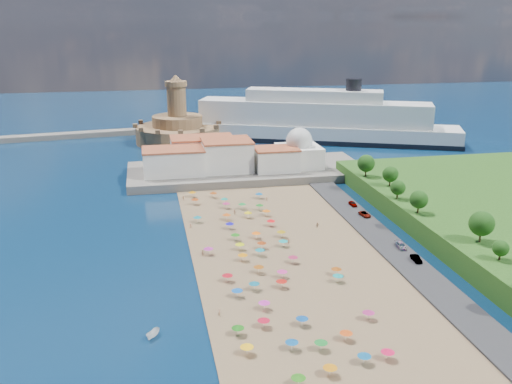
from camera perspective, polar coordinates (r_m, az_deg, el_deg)
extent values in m
plane|color=#071938|center=(149.95, 0.37, -5.78)|extent=(700.00, 700.00, 0.00)
cube|color=#59544C|center=(219.21, -0.91, 2.09)|extent=(90.00, 36.00, 3.00)
cube|color=#59544C|center=(250.41, -7.33, 3.79)|extent=(18.00, 70.00, 2.40)
cube|color=silver|center=(210.75, -8.24, 2.98)|extent=(22.00, 14.00, 9.00)
cube|color=silver|center=(214.32, -2.93, 3.65)|extent=(18.00, 16.00, 11.00)
cube|color=silver|center=(214.13, 2.01, 3.24)|extent=(16.00, 12.00, 8.00)
cube|color=silver|center=(225.08, -5.40, 4.12)|extent=(24.00, 14.00, 10.00)
cube|color=silver|center=(220.32, 4.31, 3.60)|extent=(16.00, 16.00, 8.00)
sphere|color=silver|center=(219.00, 4.34, 5.12)|extent=(10.00, 10.00, 10.00)
cylinder|color=silver|center=(218.25, 4.37, 6.10)|extent=(1.20, 1.20, 1.60)
cylinder|color=#956F4A|center=(279.09, -7.81, 5.74)|extent=(40.00, 40.00, 8.00)
cylinder|color=#956F4A|center=(277.90, -7.87, 7.05)|extent=(24.00, 24.00, 5.00)
cylinder|color=#956F4A|center=(276.42, -7.95, 8.99)|extent=(9.00, 9.00, 14.00)
cylinder|color=#956F4A|center=(275.40, -8.02, 10.68)|extent=(10.40, 10.40, 2.40)
cone|color=#956F4A|center=(275.12, -8.04, 11.24)|extent=(6.00, 6.00, 3.00)
cube|color=black|center=(282.12, 5.71, 5.34)|extent=(137.20, 71.92, 2.25)
cube|color=white|center=(281.52, 5.73, 5.94)|extent=(136.12, 71.18, 8.32)
cube|color=white|center=(279.81, 5.79, 7.89)|extent=(109.04, 57.28, 11.10)
cube|color=white|center=(278.61, 5.84, 9.58)|extent=(64.83, 36.41, 5.55)
cylinder|color=black|center=(276.92, 9.75, 10.54)|extent=(7.40, 7.40, 5.55)
cylinder|color=gray|center=(150.76, 2.73, -5.15)|extent=(0.07, 0.07, 2.00)
cone|color=teal|center=(150.42, 2.74, -4.84)|extent=(2.50, 2.50, 0.60)
cylinder|color=gray|center=(156.98, 2.54, -4.23)|extent=(0.07, 0.07, 2.00)
cone|color=#A17F0E|center=(156.66, 2.55, -3.92)|extent=(2.50, 2.50, 0.60)
cylinder|color=gray|center=(107.74, 6.50, -15.01)|extent=(0.07, 0.07, 2.00)
cone|color=#167C29|center=(107.27, 6.52, -14.60)|extent=(2.50, 2.50, 0.60)
cylinder|color=gray|center=(111.48, -1.82, -13.70)|extent=(0.07, 0.07, 2.00)
cone|color=#196A12|center=(111.02, -1.82, -13.30)|extent=(2.50, 2.50, 0.60)
cylinder|color=gray|center=(173.37, 1.05, -2.11)|extent=(0.07, 0.07, 2.00)
cone|color=orange|center=(173.07, 1.05, -1.83)|extent=(2.50, 2.50, 0.60)
cylinder|color=gray|center=(179.54, -1.40, -1.43)|extent=(0.07, 0.07, 2.00)
cone|color=#168030|center=(179.25, -1.40, -1.15)|extent=(2.50, 2.50, 0.60)
cylinder|color=gray|center=(107.09, 13.02, -15.60)|extent=(0.07, 0.07, 2.00)
cone|color=#D21043|center=(106.61, 13.05, -15.19)|extent=(2.50, 2.50, 0.60)
cylinder|color=gray|center=(131.78, -2.87, -8.58)|extent=(0.07, 0.07, 2.00)
cone|color=#B20E1C|center=(131.39, -2.88, -8.23)|extent=(2.50, 2.50, 0.60)
cylinder|color=gray|center=(105.22, 10.76, -16.09)|extent=(0.07, 0.07, 2.00)
cone|color=#0B5892|center=(104.74, 10.79, -15.68)|extent=(2.50, 2.50, 0.60)
cylinder|color=gray|center=(129.02, 2.56, -9.17)|extent=(0.07, 0.07, 2.00)
cone|color=#B4150E|center=(128.62, 2.57, -8.81)|extent=(2.50, 2.50, 0.60)
cylinder|color=gray|center=(107.41, 3.60, -15.03)|extent=(0.07, 0.07, 2.00)
cone|color=#0B5195|center=(106.94, 3.61, -14.62)|extent=(2.50, 2.50, 0.60)
cylinder|color=gray|center=(105.93, -0.92, -15.50)|extent=(0.07, 0.07, 2.00)
cone|color=#FFB70D|center=(105.44, -0.92, -15.09)|extent=(2.50, 2.50, 0.60)
cylinder|color=gray|center=(145.11, 0.40, -6.05)|extent=(0.07, 0.07, 2.00)
cone|color=#0E7B88|center=(144.76, 0.40, -5.72)|extent=(2.50, 2.50, 0.60)
cylinder|color=gray|center=(114.81, 4.63, -12.77)|extent=(0.07, 0.07, 2.00)
cone|color=#0B4594|center=(114.37, 4.64, -12.38)|extent=(2.50, 2.50, 0.60)
cylinder|color=gray|center=(132.79, 8.20, -8.54)|extent=(0.07, 0.07, 2.00)
cone|color=#109492|center=(132.41, 8.21, -8.18)|extent=(2.50, 2.50, 0.60)
cylinder|color=gray|center=(148.59, -1.62, -5.48)|extent=(0.07, 0.07, 2.00)
cone|color=#C7D10B|center=(148.25, -1.62, -5.16)|extent=(2.50, 2.50, 0.60)
cylinder|color=gray|center=(149.39, 0.57, -5.35)|extent=(0.07, 0.07, 2.00)
cone|color=maroon|center=(149.05, 0.57, -5.03)|extent=(2.50, 2.50, 0.60)
cylinder|color=gray|center=(191.23, -4.29, -0.30)|extent=(0.07, 0.07, 2.00)
cone|color=#9C3F0E|center=(190.97, -4.29, -0.04)|extent=(2.50, 2.50, 0.60)
cylinder|color=gray|center=(171.68, -0.80, -2.30)|extent=(0.07, 0.07, 2.00)
cone|color=#CDB60B|center=(171.39, -0.80, -2.02)|extent=(2.50, 2.50, 0.60)
cylinder|color=gray|center=(118.64, 11.17, -12.01)|extent=(0.07, 0.07, 2.00)
cone|color=#A9246B|center=(118.21, 11.20, -11.63)|extent=(2.50, 2.50, 0.60)
cylinder|color=gray|center=(142.19, -1.34, -6.56)|extent=(0.07, 0.07, 2.00)
cone|color=orange|center=(141.83, -1.34, -6.23)|extent=(2.50, 2.50, 0.60)
cylinder|color=gray|center=(168.78, -5.88, -2.75)|extent=(0.07, 0.07, 2.00)
cone|color=#0E7283|center=(168.48, -5.89, -2.46)|extent=(2.50, 2.50, 0.60)
cylinder|color=gray|center=(189.74, 0.30, -0.39)|extent=(0.07, 0.07, 2.00)
cone|color=#0B5596|center=(189.48, 0.31, -0.13)|extent=(2.50, 2.50, 0.60)
cylinder|color=gray|center=(184.84, -3.18, -0.90)|extent=(0.07, 0.07, 2.00)
cone|color=#0E8070|center=(184.56, -3.18, -0.63)|extent=(2.50, 2.50, 0.60)
cylinder|color=gray|center=(141.22, 3.72, -6.77)|extent=(0.07, 0.07, 2.00)
cone|color=#A3234C|center=(140.86, 3.73, -6.43)|extent=(2.50, 2.50, 0.60)
cylinder|color=gray|center=(135.81, 0.27, -7.74)|extent=(0.07, 0.07, 2.00)
cone|color=#93480D|center=(135.43, 0.27, -7.40)|extent=(2.50, 2.50, 0.60)
cylinder|color=gray|center=(136.03, 8.04, -7.88)|extent=(0.07, 0.07, 2.00)
cone|color=#9A460E|center=(135.65, 8.05, -7.53)|extent=(2.50, 2.50, 0.60)
cylinder|color=gray|center=(170.18, -2.95, -2.51)|extent=(0.07, 0.07, 2.00)
cone|color=#C5500F|center=(169.88, -2.95, -2.22)|extent=(2.50, 2.50, 0.60)
cylinder|color=gray|center=(101.43, 7.41, -17.31)|extent=(0.07, 0.07, 2.00)
cone|color=orange|center=(100.93, 7.43, -16.88)|extent=(2.50, 2.50, 0.60)
cylinder|color=gray|center=(180.42, -3.00, -1.35)|extent=(0.07, 0.07, 2.00)
cone|color=#B12562|center=(180.14, -3.00, -1.08)|extent=(2.50, 2.50, 0.60)
cylinder|color=gray|center=(192.58, -6.39, -0.23)|extent=(0.07, 0.07, 2.00)
cone|color=#C47B08|center=(192.32, -6.40, 0.02)|extent=(2.50, 2.50, 0.60)
cylinder|color=gray|center=(111.17, 8.99, -14.02)|extent=(0.07, 0.07, 2.00)
cone|color=#D64911|center=(110.71, 9.01, -13.62)|extent=(2.50, 2.50, 0.60)
cylinder|color=gray|center=(133.60, 2.63, -8.20)|extent=(0.07, 0.07, 2.00)
cone|color=#CB2B86|center=(133.22, 2.63, -7.85)|extent=(2.50, 2.50, 0.60)
cylinder|color=gray|center=(113.85, 0.78, -12.99)|extent=(0.07, 0.07, 2.00)
cone|color=#B70E29|center=(113.40, 0.78, -12.59)|extent=(2.50, 2.50, 0.60)
cylinder|color=gray|center=(124.98, -1.90, -10.07)|extent=(0.07, 0.07, 2.00)
cone|color=#0D51AF|center=(124.58, -1.90, -9.71)|extent=(2.50, 2.50, 0.60)
cylinder|color=gray|center=(165.06, 1.50, -3.12)|extent=(0.07, 0.07, 2.00)
cone|color=#F70B12|center=(164.75, 1.51, -2.83)|extent=(2.50, 2.50, 0.60)
cylinder|color=gray|center=(127.87, -0.19, -9.40)|extent=(0.07, 0.07, 2.00)
cone|color=#0D637E|center=(127.47, -0.19, -9.04)|extent=(2.50, 2.50, 0.60)
cylinder|color=gray|center=(162.97, -2.64, -3.41)|extent=(0.07, 0.07, 2.00)
cone|color=#160EBC|center=(162.65, -2.65, -3.11)|extent=(2.50, 2.50, 0.60)
cylinder|color=gray|center=(155.90, 0.01, -4.36)|extent=(0.07, 0.07, 2.00)
cone|color=#FF650B|center=(155.57, 0.01, -4.05)|extent=(2.50, 2.50, 0.60)
cylinder|color=gray|center=(146.37, -4.78, -5.90)|extent=(0.07, 0.07, 2.00)
cone|color=#AD2593|center=(146.02, -4.79, -5.58)|extent=(2.50, 2.50, 0.60)
cylinder|color=gray|center=(185.06, -6.12, -0.95)|extent=(0.07, 0.07, 2.00)
cone|color=#9B380E|center=(184.78, -6.13, -0.68)|extent=(2.50, 2.50, 0.60)
cylinder|color=gray|center=(178.53, 0.36, -1.53)|extent=(0.07, 0.07, 2.00)
cone|color=#136D1B|center=(178.24, 0.36, -1.26)|extent=(2.50, 2.50, 0.60)
cylinder|color=gray|center=(98.60, 4.25, -18.32)|extent=(0.07, 0.07, 2.00)
cone|color=#287B15|center=(98.09, 4.27, -17.90)|extent=(2.50, 2.50, 0.60)
cylinder|color=gray|center=(120.06, 0.83, -11.28)|extent=(0.07, 0.07, 2.00)
cone|color=#C62AA8|center=(119.63, 0.83, -10.90)|extent=(2.50, 2.50, 0.60)
cylinder|color=gray|center=(154.82, -2.08, -4.53)|extent=(0.07, 0.07, 2.00)
cone|color=#1B7014|center=(154.49, -2.09, -4.22)|extent=(2.50, 2.50, 0.60)
imported|color=tan|center=(152.41, 3.28, -4.95)|extent=(0.78, 0.69, 1.78)
imported|color=tan|center=(189.53, -7.25, -0.59)|extent=(1.05, 0.52, 1.73)
imported|color=tan|center=(164.86, 6.15, -3.31)|extent=(1.62, 0.83, 1.68)
imported|color=tan|center=(163.86, -6.55, -3.42)|extent=(1.34, 1.04, 1.83)
imported|color=tan|center=(186.80, 1.08, -0.74)|extent=(1.23, 1.10, 1.65)
imported|color=tan|center=(145.80, -5.36, -6.06)|extent=(0.88, 0.70, 1.78)
imported|color=tan|center=(118.17, -3.68, -11.92)|extent=(0.68, 0.70, 1.62)
imported|color=tan|center=(174.30, -2.16, -2.05)|extent=(1.06, 1.09, 1.76)
imported|color=white|center=(113.02, -10.27, -13.83)|extent=(3.41, 3.96, 1.48)
imported|color=gray|center=(146.51, 15.73, -6.43)|extent=(1.73, 4.44, 1.44)
imported|color=gray|center=(175.08, 10.83, -2.19)|extent=(2.85, 5.03, 1.32)
imported|color=gray|center=(184.04, 9.66, -1.15)|extent=(1.88, 4.18, 1.40)
imported|color=gray|center=(153.60, 14.30, -5.20)|extent=(2.21, 4.92, 1.40)
cylinder|color=#382314|center=(139.86, 23.19, -5.88)|extent=(0.50, 0.50, 2.04)
sphere|color=#14380F|center=(139.20, 23.28, -5.18)|extent=(3.67, 3.67, 3.67)
cylinder|color=#382314|center=(148.64, 21.51, -4.05)|extent=(0.50, 0.50, 3.40)
sphere|color=#14380F|center=(147.62, 21.64, -2.94)|extent=(6.13, 6.13, 6.13)
cylinder|color=#382314|center=(164.81, 15.90, -1.56)|extent=(0.50, 0.50, 2.83)
sphere|color=#14380F|center=(164.04, 15.97, -0.71)|extent=(5.10, 5.10, 5.10)
cylinder|color=#382314|center=(176.15, 13.95, -0.26)|extent=(0.50, 0.50, 2.52)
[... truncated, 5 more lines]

